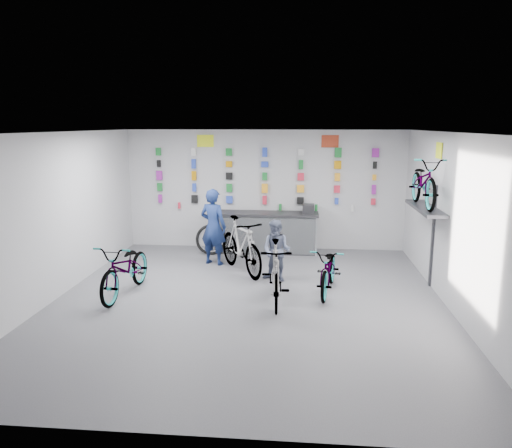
# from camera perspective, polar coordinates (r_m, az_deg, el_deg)

# --- Properties ---
(floor) EXTENTS (8.00, 8.00, 0.00)m
(floor) POSITION_cam_1_polar(r_m,az_deg,el_deg) (9.11, -0.92, -8.79)
(floor) COLOR #4C4C51
(floor) RESTS_ON ground
(ceiling) EXTENTS (8.00, 8.00, 0.00)m
(ceiling) POSITION_cam_1_polar(r_m,az_deg,el_deg) (8.55, -0.99, 10.44)
(ceiling) COLOR white
(ceiling) RESTS_ON wall_back
(wall_back) EXTENTS (7.00, 0.00, 7.00)m
(wall_back) POSITION_cam_1_polar(r_m,az_deg,el_deg) (12.64, 1.02, 3.92)
(wall_back) COLOR silver
(wall_back) RESTS_ON floor
(wall_front) EXTENTS (7.00, 0.00, 7.00)m
(wall_front) POSITION_cam_1_polar(r_m,az_deg,el_deg) (4.88, -6.12, -8.33)
(wall_front) COLOR silver
(wall_front) RESTS_ON floor
(wall_left) EXTENTS (0.00, 8.00, 8.00)m
(wall_left) POSITION_cam_1_polar(r_m,az_deg,el_deg) (9.73, -21.92, 0.84)
(wall_left) COLOR silver
(wall_left) RESTS_ON floor
(wall_right) EXTENTS (0.00, 8.00, 8.00)m
(wall_right) POSITION_cam_1_polar(r_m,az_deg,el_deg) (9.03, 21.71, 0.09)
(wall_right) COLOR silver
(wall_right) RESTS_ON floor
(counter) EXTENTS (2.70, 0.66, 1.00)m
(counter) POSITION_cam_1_polar(r_m,az_deg,el_deg) (12.36, 0.84, -1.02)
(counter) COLOR black
(counter) RESTS_ON floor
(merch_wall) EXTENTS (5.56, 0.08, 1.57)m
(merch_wall) POSITION_cam_1_polar(r_m,az_deg,el_deg) (12.53, 0.98, 5.28)
(merch_wall) COLOR purple
(merch_wall) RESTS_ON wall_back
(wall_bracket) EXTENTS (0.39, 1.90, 2.00)m
(wall_bracket) POSITION_cam_1_polar(r_m,az_deg,el_deg) (10.13, 18.90, 1.24)
(wall_bracket) COLOR #333338
(wall_bracket) RESTS_ON wall_right
(sign_left) EXTENTS (0.42, 0.02, 0.30)m
(sign_left) POSITION_cam_1_polar(r_m,az_deg,el_deg) (12.72, -5.81, 9.43)
(sign_left) COLOR #EEFE21
(sign_left) RESTS_ON wall_back
(sign_right) EXTENTS (0.42, 0.02, 0.30)m
(sign_right) POSITION_cam_1_polar(r_m,az_deg,el_deg) (12.50, 8.46, 9.33)
(sign_right) COLOR #B53B21
(sign_right) RESTS_ON wall_back
(sign_side) EXTENTS (0.02, 0.40, 0.30)m
(sign_side) POSITION_cam_1_polar(r_m,az_deg,el_deg) (10.04, 20.18, 7.89)
(sign_side) COLOR #EEFE21
(sign_side) RESTS_ON wall_right
(bike_left) EXTENTS (0.84, 2.00, 1.03)m
(bike_left) POSITION_cam_1_polar(r_m,az_deg,el_deg) (9.57, -14.66, -4.92)
(bike_left) COLOR gray
(bike_left) RESTS_ON floor
(bike_center) EXTENTS (0.65, 1.86, 1.10)m
(bike_center) POSITION_cam_1_polar(r_m,az_deg,el_deg) (8.86, 2.26, -5.64)
(bike_center) COLOR gray
(bike_center) RESTS_ON floor
(bike_right) EXTENTS (0.89, 1.81, 0.91)m
(bike_right) POSITION_cam_1_polar(r_m,az_deg,el_deg) (9.51, 8.36, -5.14)
(bike_right) COLOR gray
(bike_right) RESTS_ON floor
(bike_service) EXTENTS (1.51, 1.99, 1.19)m
(bike_service) POSITION_cam_1_polar(r_m,az_deg,el_deg) (10.63, -1.72, -2.47)
(bike_service) COLOR gray
(bike_service) RESTS_ON floor
(bike_wall) EXTENTS (0.63, 1.80, 0.95)m
(bike_wall) POSITION_cam_1_polar(r_m,az_deg,el_deg) (10.03, 18.68, 4.56)
(bike_wall) COLOR gray
(bike_wall) RESTS_ON wall_bracket
(clerk) EXTENTS (0.73, 0.61, 1.73)m
(clerk) POSITION_cam_1_polar(r_m,az_deg,el_deg) (11.26, -4.91, -0.32)
(clerk) COLOR navy
(clerk) RESTS_ON floor
(customer) EXTENTS (0.73, 0.65, 1.25)m
(customer) POSITION_cam_1_polar(r_m,az_deg,el_deg) (10.09, 2.36, -3.06)
(customer) COLOR #4E566F
(customer) RESTS_ON floor
(spare_wheel) EXTENTS (0.76, 0.22, 0.75)m
(spare_wheel) POSITION_cam_1_polar(r_m,az_deg,el_deg) (12.19, -5.16, -1.79)
(spare_wheel) COLOR black
(spare_wheel) RESTS_ON floor
(register) EXTENTS (0.28, 0.30, 0.22)m
(register) POSITION_cam_1_polar(r_m,az_deg,el_deg) (12.22, 6.00, 1.75)
(register) COLOR black
(register) RESTS_ON counter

